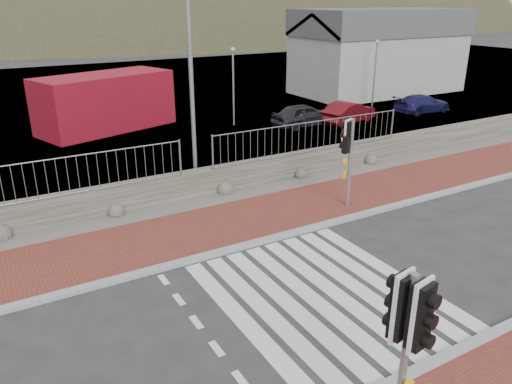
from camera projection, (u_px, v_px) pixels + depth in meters
ground at (323, 295)px, 11.70m from camera, size 220.00×220.00×0.00m
sidewalk_far at (234, 223)px, 15.31m from camera, size 40.00×3.00×0.08m
kerb_near at (421, 370)px, 9.26m from camera, size 40.00×0.25×0.12m
kerb_far at (258, 242)px, 14.10m from camera, size 40.00×0.25×0.12m
zebra_crossing at (323, 294)px, 11.69m from camera, size 4.62×5.60×0.01m
gravel_strip at (206, 202)px, 16.93m from camera, size 40.00×1.50×0.06m
stone_wall at (196, 183)px, 17.42m from camera, size 40.00×0.60×0.90m
railing at (196, 147)px, 16.80m from camera, size 18.07×0.07×1.22m
quay at (75, 99)px, 34.19m from camera, size 120.00×40.00×0.50m
water at (17, 54)px, 62.42m from camera, size 220.00×50.00×0.05m
harbor_building at (379, 51)px, 36.01m from camera, size 12.20×6.20×5.80m
hills_backdrop at (62, 166)px, 94.10m from camera, size 254.00×90.00×100.00m
traffic_signal_near at (409, 326)px, 7.07m from camera, size 0.47×0.33×3.00m
traffic_signal_far at (351, 145)px, 15.76m from camera, size 0.73×0.47×2.99m
streetlight at (193, 51)px, 16.72m from camera, size 1.80×0.61×8.61m
shipping_container at (105, 102)px, 25.97m from camera, size 7.42×4.87×2.86m
car_a at (304, 115)px, 26.82m from camera, size 3.63×1.49×1.23m
car_b at (349, 112)px, 27.54m from camera, size 3.84×2.20×1.20m
car_c at (422, 104)px, 30.10m from camera, size 3.78×1.62×1.09m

